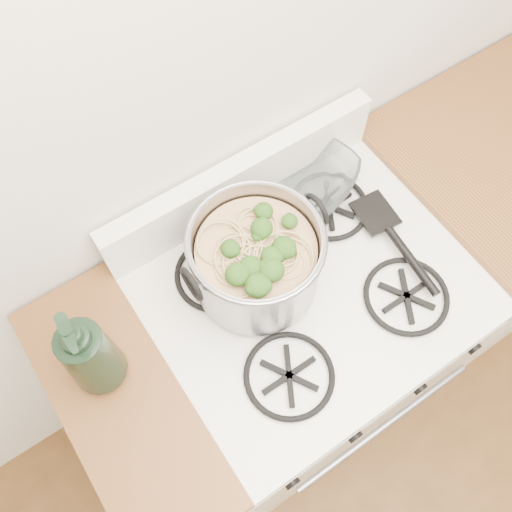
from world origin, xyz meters
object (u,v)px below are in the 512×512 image
(gas_range, at_px, (298,348))
(stock_pot, at_px, (256,260))
(spatula, at_px, (376,212))
(bottle, at_px, (86,351))
(glass_bowl, at_px, (302,181))

(gas_range, relative_size, stock_pot, 2.79)
(stock_pot, bearing_deg, spatula, -3.24)
(gas_range, xyz_separation_m, stock_pot, (-0.10, 0.09, 0.58))
(gas_range, distance_m, bottle, 0.81)
(gas_range, distance_m, stock_pot, 0.60)
(bottle, bearing_deg, spatula, 3.06)
(gas_range, xyz_separation_m, glass_bowl, (0.15, 0.25, 0.50))
(bottle, bearing_deg, glass_bowl, 18.23)
(glass_bowl, distance_m, bottle, 0.68)
(stock_pot, relative_size, spatula, 1.07)
(glass_bowl, bearing_deg, spatula, -61.01)
(gas_range, height_order, spatula, spatula)
(spatula, relative_size, glass_bowl, 2.97)
(spatula, height_order, glass_bowl, glass_bowl)
(glass_bowl, relative_size, bottle, 0.35)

